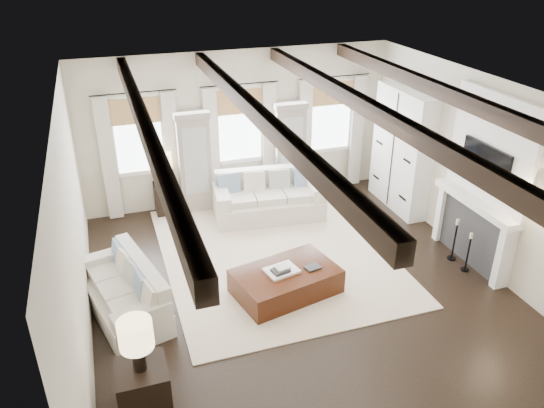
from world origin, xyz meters
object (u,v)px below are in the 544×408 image
object	(u,v)px
ottoman	(286,282)
side_table_back	(166,198)
sofa_back	(268,199)
side_table_front	(143,388)
sofa_left	(127,293)

from	to	relation	value
ottoman	side_table_back	size ratio (longest dim) A/B	2.44
sofa_back	side_table_back	xyz separation A→B (m)	(-1.97, 0.78, -0.04)
sofa_back	side_table_front	world-z (taller)	sofa_back
ottoman	sofa_left	bearing A→B (deg)	159.86
side_table_front	side_table_back	world-z (taller)	side_table_back
side_table_back	sofa_left	bearing A→B (deg)	-108.40
side_table_back	side_table_front	bearing A→B (deg)	-101.21
side_table_front	sofa_left	bearing A→B (deg)	90.74
sofa_back	side_table_back	world-z (taller)	sofa_back
sofa_left	ottoman	world-z (taller)	sofa_left
sofa_back	side_table_back	distance (m)	2.12
sofa_back	ottoman	size ratio (longest dim) A/B	1.42
ottoman	side_table_front	bearing A→B (deg)	-158.13
sofa_back	side_table_front	xyz separation A→B (m)	(-2.97, -4.30, -0.07)
ottoman	side_table_front	size ratio (longest dim) A/B	2.63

